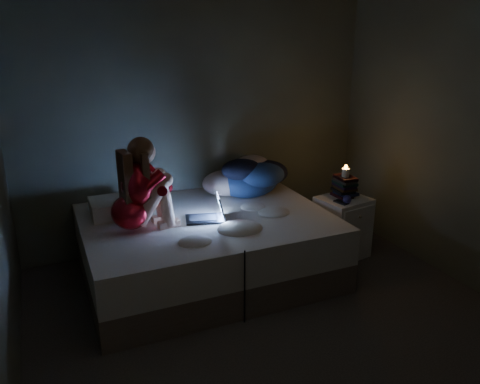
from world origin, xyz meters
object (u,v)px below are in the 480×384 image
candle (346,171)px  phone (339,202)px  bed (207,246)px  nightstand (342,227)px  laptop (204,207)px  woman (129,186)px

candle → phone: size_ratio=0.57×
bed → nightstand: bearing=-5.1°
phone → candle: bearing=35.2°
phone → bed: bearing=166.7°
bed → laptop: 0.42m
phone → woman: bearing=171.7°
woman → phone: (1.91, -0.14, -0.36)m
nightstand → phone: bearing=-156.0°
bed → laptop: bearing=-119.1°
candle → woman: bearing=179.3°
bed → phone: size_ratio=15.08×
woman → phone: size_ratio=5.49×
bed → phone: bearing=-9.2°
laptop → nightstand: (1.40, -0.05, -0.40)m
nightstand → candle: bearing=49.5°
bed → nightstand: nightstand is taller
nightstand → laptop: bearing=168.3°
woman → laptop: 0.68m
laptop → candle: bearing=14.5°
nightstand → candle: (0.02, 0.04, 0.56)m
bed → candle: size_ratio=26.39×
laptop → phone: (1.29, -0.13, -0.09)m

